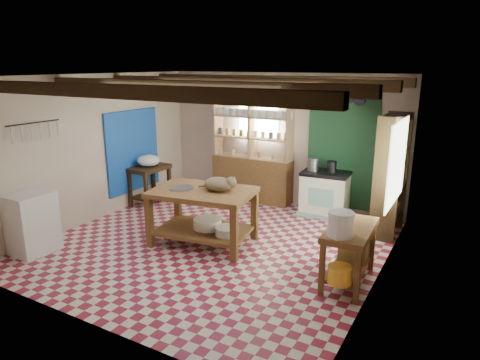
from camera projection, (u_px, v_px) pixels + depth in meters
The scene contains 30 objects.
floor at pixel (215, 244), 6.80m from camera, with size 5.00×5.00×0.02m, color maroon.
ceiling at pixel (212, 76), 6.12m from camera, with size 5.00×5.00×0.02m, color #4A494F.
wall_back at pixel (281, 139), 8.56m from camera, with size 5.00×0.04×2.60m, color beige.
wall_front at pixel (80, 212), 4.36m from camera, with size 5.00×0.04×2.60m, color beige.
wall_left at pixel (96, 148), 7.64m from camera, with size 0.04×5.00×2.60m, color beige.
wall_right at pixel (383, 187), 5.27m from camera, with size 0.04×5.00×2.60m, color beige.
ceiling_beams at pixel (212, 84), 6.15m from camera, with size 5.00×3.80×0.15m, color #342312.
blue_wall_patch at pixel (133, 151), 8.44m from camera, with size 0.04×1.40×1.60m, color #164CAC.
green_wall_patch at pixel (342, 148), 7.96m from camera, with size 1.30×0.04×2.30m, color #1B4326.
window_back at pixel (259, 118), 8.67m from camera, with size 0.90×0.02×0.80m, color silver.
window_right at pixel (397, 163), 6.10m from camera, with size 0.02×1.30×1.20m, color silver.
utensil_rail at pixel (35, 131), 6.48m from camera, with size 0.06×0.90×0.28m, color black.
pot_rack at pixel (338, 99), 7.36m from camera, with size 0.86×0.12×0.36m, color black.
shelving_unit at pixel (252, 148), 8.71m from camera, with size 1.70×0.34×2.20m, color tan.
tall_rack at pixel (391, 176), 6.97m from camera, with size 0.40×0.86×2.00m, color #342312.
work_table at pixel (203, 216), 6.73m from camera, with size 1.55×1.03×0.88m, color brown.
stove at pixel (325, 193), 7.99m from camera, with size 0.85×0.58×0.84m, color white.
prep_table at pixel (150, 185), 8.60m from camera, with size 0.54×0.78×0.79m, color #342312.
white_cabinet at pixel (32, 223), 6.40m from camera, with size 0.51×0.61×0.92m, color silver.
right_counter at pixel (349, 255), 5.52m from camera, with size 0.53×1.06×0.76m, color brown.
cat at pixel (218, 184), 6.55m from camera, with size 0.47×0.36×0.21m, color #7C6448.
steel_tray at pixel (181, 188), 6.69m from camera, with size 0.37×0.37×0.02m, color #9F9EA6.
basin_large at pixel (207, 223), 6.79m from camera, with size 0.45×0.45×0.16m, color silver.
basin_small at pixel (227, 231), 6.53m from camera, with size 0.37×0.37×0.13m, color silver.
kettle_left at pixel (313, 164), 7.95m from camera, with size 0.21×0.21×0.24m, color #9F9EA6.
kettle_right at pixel (332, 167), 7.81m from camera, with size 0.17×0.17×0.21m, color black.
enamel_bowl at pixel (149, 161), 8.47m from camera, with size 0.45×0.45×0.23m, color silver.
white_bucket at pixel (341, 224), 5.10m from camera, with size 0.31×0.31×0.31m, color silver.
wicker_basket at pixel (354, 250), 5.79m from camera, with size 0.37×0.29×0.26m, color olive.
yellow_tub at pixel (340, 275), 5.15m from camera, with size 0.30×0.30×0.22m, color gold.
Camera 1 is at (3.44, -5.28, 2.77)m, focal length 32.00 mm.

